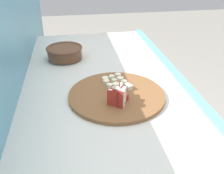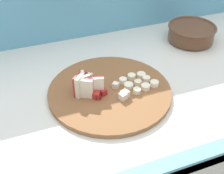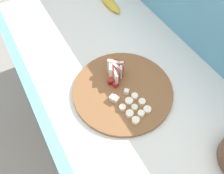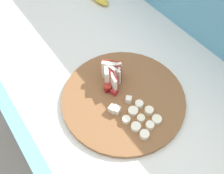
{
  "view_description": "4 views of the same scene",
  "coord_description": "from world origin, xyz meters",
  "px_view_note": "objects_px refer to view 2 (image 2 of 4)",
  "views": [
    {
      "loc": [
        -0.83,
        0.13,
        1.38
      ],
      "look_at": [
        0.01,
        -0.02,
        0.89
      ],
      "focal_mm": 40.25,
      "sensor_mm": 36.0,
      "label": 1
    },
    {
      "loc": [
        -0.26,
        -0.67,
        1.42
      ],
      "look_at": [
        -0.01,
        -0.02,
        0.89
      ],
      "focal_mm": 46.7,
      "sensor_mm": 36.0,
      "label": 2
    },
    {
      "loc": [
        0.38,
        -0.3,
        1.58
      ],
      "look_at": [
        -0.03,
        -0.06,
        0.91
      ],
      "focal_mm": 37.01,
      "sensor_mm": 36.0,
      "label": 3
    },
    {
      "loc": [
        0.3,
        -0.3,
        1.5
      ],
      "look_at": [
        -0.05,
        -0.05,
        0.91
      ],
      "focal_mm": 40.33,
      "sensor_mm": 36.0,
      "label": 4
    }
  ],
  "objects_px": {
    "cutting_board": "(110,91)",
    "banana_slice_rows": "(139,82)",
    "apple_wedge_fan": "(84,85)",
    "apple_dice_pile": "(112,93)",
    "ceramic_bowl": "(191,32)"
  },
  "relations": [
    {
      "from": "banana_slice_rows",
      "to": "cutting_board",
      "type": "bearing_deg",
      "value": 176.33
    },
    {
      "from": "apple_wedge_fan",
      "to": "banana_slice_rows",
      "type": "bearing_deg",
      "value": -4.91
    },
    {
      "from": "cutting_board",
      "to": "apple_dice_pile",
      "type": "height_order",
      "value": "apple_dice_pile"
    },
    {
      "from": "cutting_board",
      "to": "ceramic_bowl",
      "type": "distance_m",
      "value": 0.45
    },
    {
      "from": "ceramic_bowl",
      "to": "apple_wedge_fan",
      "type": "bearing_deg",
      "value": -158.92
    },
    {
      "from": "cutting_board",
      "to": "apple_dice_pile",
      "type": "bearing_deg",
      "value": -96.17
    },
    {
      "from": "apple_dice_pile",
      "to": "banana_slice_rows",
      "type": "height_order",
      "value": "apple_dice_pile"
    },
    {
      "from": "apple_wedge_fan",
      "to": "ceramic_bowl",
      "type": "relative_size",
      "value": 0.49
    },
    {
      "from": "cutting_board",
      "to": "banana_slice_rows",
      "type": "bearing_deg",
      "value": -3.67
    },
    {
      "from": "apple_wedge_fan",
      "to": "apple_dice_pile",
      "type": "xyz_separation_m",
      "value": [
        0.07,
        -0.04,
        -0.02
      ]
    },
    {
      "from": "cutting_board",
      "to": "apple_dice_pile",
      "type": "relative_size",
      "value": 3.49
    },
    {
      "from": "cutting_board",
      "to": "ceramic_bowl",
      "type": "relative_size",
      "value": 2.02
    },
    {
      "from": "cutting_board",
      "to": "apple_wedge_fan",
      "type": "distance_m",
      "value": 0.08
    },
    {
      "from": "apple_wedge_fan",
      "to": "ceramic_bowl",
      "type": "xyz_separation_m",
      "value": [
        0.48,
        0.19,
        -0.01
      ]
    },
    {
      "from": "cutting_board",
      "to": "apple_wedge_fan",
      "type": "relative_size",
      "value": 4.14
    }
  ]
}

